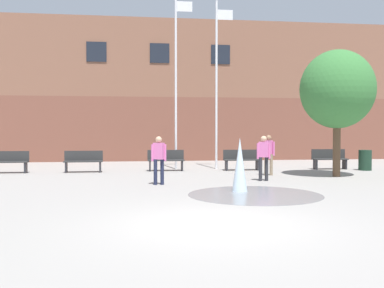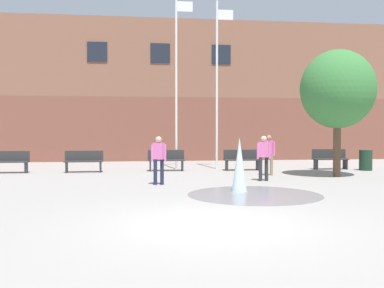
{
  "view_description": "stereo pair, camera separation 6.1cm",
  "coord_description": "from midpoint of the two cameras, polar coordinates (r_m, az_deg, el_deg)",
  "views": [
    {
      "loc": [
        -1.54,
        -8.44,
        1.84
      ],
      "look_at": [
        0.55,
        7.3,
        1.3
      ],
      "focal_mm": 42.0,
      "sensor_mm": 36.0,
      "label": 1
    },
    {
      "loc": [
        -1.47,
        -8.44,
        1.84
      ],
      "look_at": [
        0.55,
        7.3,
        1.3
      ],
      "focal_mm": 42.0,
      "sensor_mm": 36.0,
      "label": 2
    }
  ],
  "objects": [
    {
      "name": "splash_fountain",
      "position": [
        13.07,
        6.65,
        -3.56
      ],
      "size": [
        3.74,
        3.74,
        1.58
      ],
      "color": "gray",
      "rests_on": "ground"
    },
    {
      "name": "park_bench_under_left_flagpole",
      "position": [
        19.66,
        -3.2,
        -2.03
      ],
      "size": [
        1.6,
        0.44,
        0.91
      ],
      "color": "#28282D",
      "rests_on": "ground"
    },
    {
      "name": "ground_plane",
      "position": [
        8.77,
        2.76,
        -10.16
      ],
      "size": [
        100.0,
        100.0,
        0.0
      ],
      "primitive_type": "plane",
      "color": "gray"
    },
    {
      "name": "park_bench_left_of_flagpoles",
      "position": [
        19.51,
        -13.49,
        -2.11
      ],
      "size": [
        1.6,
        0.44,
        0.91
      ],
      "color": "#28282D",
      "rests_on": "ground"
    },
    {
      "name": "adult_watching",
      "position": [
        15.98,
        9.19,
        -1.33
      ],
      "size": [
        0.5,
        0.32,
        1.59
      ],
      "rotation": [
        0.0,
        0.0,
        2.71
      ],
      "color": "#28282D",
      "rests_on": "ground"
    },
    {
      "name": "flagpole_left",
      "position": [
        20.51,
        -1.85,
        8.65
      ],
      "size": [
        0.8,
        0.1,
        7.98
      ],
      "color": "silver",
      "rests_on": "ground"
    },
    {
      "name": "park_bench_far_left",
      "position": [
        20.12,
        -22.14,
        -2.07
      ],
      "size": [
        1.6,
        0.44,
        0.91
      ],
      "color": "#28282D",
      "rests_on": "ground"
    },
    {
      "name": "flagpole_right",
      "position": [
        20.75,
        3.34,
        8.13
      ],
      "size": [
        0.8,
        0.1,
        7.67
      ],
      "color": "silver",
      "rests_on": "ground"
    },
    {
      "name": "park_bench_under_right_flagpole",
      "position": [
        20.01,
        6.44,
        -1.97
      ],
      "size": [
        1.6,
        0.44,
        0.91
      ],
      "color": "#28282D",
      "rests_on": "ground"
    },
    {
      "name": "library_building",
      "position": [
        28.65,
        -4.33,
        6.38
      ],
      "size": [
        36.0,
        6.05,
        8.12
      ],
      "color": "brown",
      "rests_on": "ground"
    },
    {
      "name": "park_bench_near_trashcan",
      "position": [
        21.32,
        17.2,
        -1.8
      ],
      "size": [
        1.6,
        0.44,
        0.91
      ],
      "color": "#28282D",
      "rests_on": "ground"
    },
    {
      "name": "adult_in_red",
      "position": [
        17.92,
        9.83,
        -0.98
      ],
      "size": [
        0.5,
        0.38,
        1.59
      ],
      "rotation": [
        0.0,
        0.0,
        -2.39
      ],
      "color": "#89755B",
      "rests_on": "ground"
    },
    {
      "name": "adult_near_bench",
      "position": [
        14.74,
        -4.14,
        -1.58
      ],
      "size": [
        0.5,
        0.34,
        1.59
      ],
      "rotation": [
        0.0,
        0.0,
        -0.49
      ],
      "color": "#1E233D",
      "rests_on": "ground"
    },
    {
      "name": "street_tree_near_building",
      "position": [
        18.12,
        18.1,
        6.59
      ],
      "size": [
        2.82,
        2.82,
        4.85
      ],
      "color": "brown",
      "rests_on": "ground"
    },
    {
      "name": "trash_can",
      "position": [
        21.29,
        21.26,
        -1.93
      ],
      "size": [
        0.56,
        0.56,
        0.9
      ],
      "primitive_type": "cylinder",
      "color": "#193323",
      "rests_on": "ground"
    }
  ]
}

